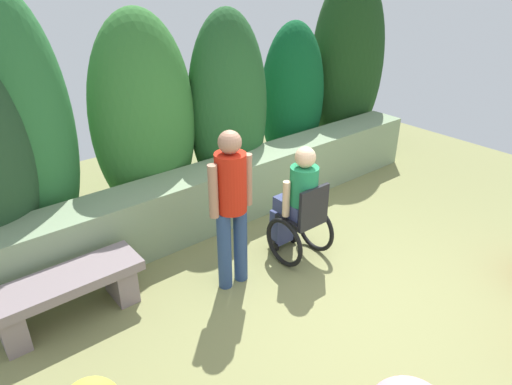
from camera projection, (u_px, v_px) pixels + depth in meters
ground_plane at (346, 298)px, 4.57m from camera, size 10.26×10.26×0.00m
stone_retaining_wall at (224, 192)px, 5.82m from camera, size 6.55×0.55×0.76m
hedge_backdrop at (192, 107)px, 5.85m from camera, size 7.22×1.20×2.93m
stone_bench at (67, 292)px, 4.19m from camera, size 1.37×0.46×0.47m
person_in_wheelchair at (299, 207)px, 4.97m from camera, size 0.53×0.66×1.33m
person_standing_companion at (231, 201)px, 4.37m from camera, size 0.49×0.30×1.66m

